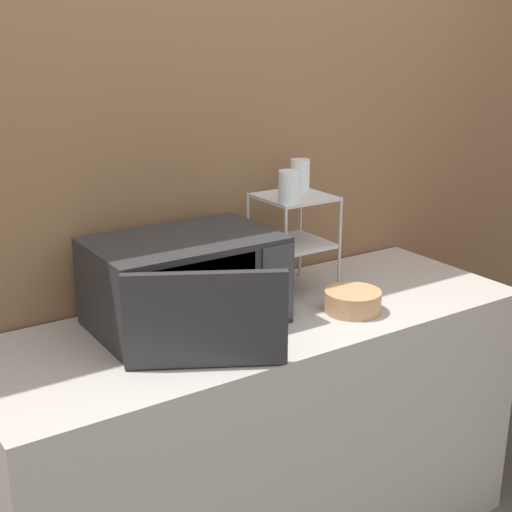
# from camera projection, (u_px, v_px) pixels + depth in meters

# --- Properties ---
(wall_back) EXTENTS (8.00, 0.06, 2.60)m
(wall_back) POSITION_uv_depth(u_px,v_px,m) (205.00, 182.00, 2.52)
(wall_back) COLOR brown
(wall_back) RESTS_ON ground_plane
(counter) EXTENTS (1.83, 0.66, 0.91)m
(counter) POSITION_uv_depth(u_px,v_px,m) (262.00, 437.00, 2.48)
(counter) COLOR #9E9993
(counter) RESTS_ON ground_plane
(microwave) EXTENTS (0.59, 0.62, 0.29)m
(microwave) POSITION_uv_depth(u_px,v_px,m) (186.00, 283.00, 2.23)
(microwave) COLOR #262628
(microwave) RESTS_ON counter
(dish_rack) EXTENTS (0.24, 0.24, 0.35)m
(dish_rack) POSITION_uv_depth(u_px,v_px,m) (294.00, 223.00, 2.50)
(dish_rack) COLOR #B2B2B7
(dish_rack) RESTS_ON counter
(glass_front_left) EXTENTS (0.07, 0.07, 0.11)m
(glass_front_left) POSITION_uv_depth(u_px,v_px,m) (289.00, 187.00, 2.35)
(glass_front_left) COLOR silver
(glass_front_left) RESTS_ON dish_rack
(glass_back_right) EXTENTS (0.07, 0.07, 0.11)m
(glass_back_right) POSITION_uv_depth(u_px,v_px,m) (300.00, 174.00, 2.55)
(glass_back_right) COLOR silver
(glass_back_right) RESTS_ON dish_rack
(bowl) EXTENTS (0.19, 0.19, 0.07)m
(bowl) POSITION_uv_depth(u_px,v_px,m) (353.00, 301.00, 2.37)
(bowl) COLOR #AD7F56
(bowl) RESTS_ON counter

